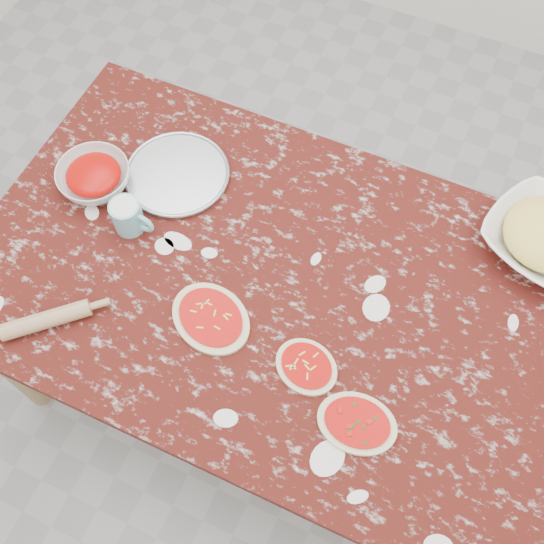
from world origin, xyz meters
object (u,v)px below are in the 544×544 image
at_px(pizza_tray, 177,175).
at_px(flour_mug, 128,216).
at_px(worktable, 272,295).
at_px(rolling_pin, 46,320).
at_px(sauce_bowl, 94,177).

height_order(pizza_tray, flour_mug, flour_mug).
relative_size(worktable, rolling_pin, 7.15).
relative_size(sauce_bowl, rolling_pin, 0.92).
distance_m(pizza_tray, sauce_bowl, 0.23).
bearing_deg(sauce_bowl, pizza_tray, 31.48).
distance_m(worktable, pizza_tray, 0.44).
bearing_deg(worktable, pizza_tray, 153.13).
distance_m(worktable, flour_mug, 0.44).
relative_size(pizza_tray, flour_mug, 2.35).
relative_size(flour_mug, rolling_pin, 0.56).
relative_size(worktable, flour_mug, 12.82).
bearing_deg(sauce_bowl, rolling_pin, -74.73).
distance_m(sauce_bowl, rolling_pin, 0.44).
xyz_separation_m(sauce_bowl, rolling_pin, (0.11, -0.42, -0.01)).
bearing_deg(sauce_bowl, worktable, -7.45).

